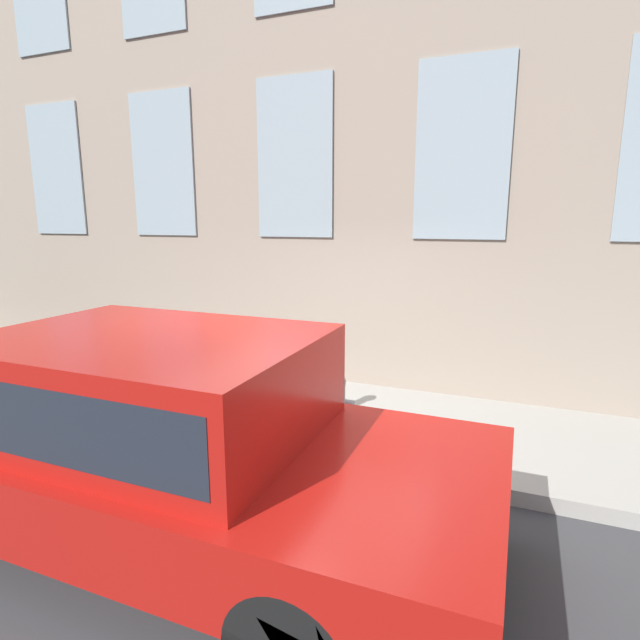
# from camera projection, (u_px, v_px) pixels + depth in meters

# --- Properties ---
(ground_plane) EXTENTS (80.00, 80.00, 0.00)m
(ground_plane) POSITION_uv_depth(u_px,v_px,m) (305.00, 465.00, 5.17)
(ground_plane) COLOR #38383A
(sidewalk) EXTENTS (2.30, 60.00, 0.15)m
(sidewalk) POSITION_uv_depth(u_px,v_px,m) (342.00, 418.00, 6.20)
(sidewalk) COLOR #9E9B93
(sidewalk) RESTS_ON ground_plane
(building_facade) EXTENTS (0.33, 40.00, 9.63)m
(building_facade) POSITION_uv_depth(u_px,v_px,m) (379.00, 37.00, 6.44)
(building_facade) COLOR gray
(building_facade) RESTS_ON ground_plane
(fire_hydrant) EXTENTS (0.33, 0.44, 0.73)m
(fire_hydrant) POSITION_uv_depth(u_px,v_px,m) (334.00, 402.00, 5.51)
(fire_hydrant) COLOR gray
(fire_hydrant) RESTS_ON sidewalk
(person) EXTENTS (0.27, 0.18, 1.10)m
(person) POSITION_uv_depth(u_px,v_px,m) (306.00, 369.00, 5.74)
(person) COLOR #726651
(person) RESTS_ON sidewalk
(parked_car_red_near) EXTENTS (2.09, 5.24, 1.65)m
(parked_car_red_near) POSITION_uv_depth(u_px,v_px,m) (154.00, 426.00, 3.90)
(parked_car_red_near) COLOR black
(parked_car_red_near) RESTS_ON ground_plane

